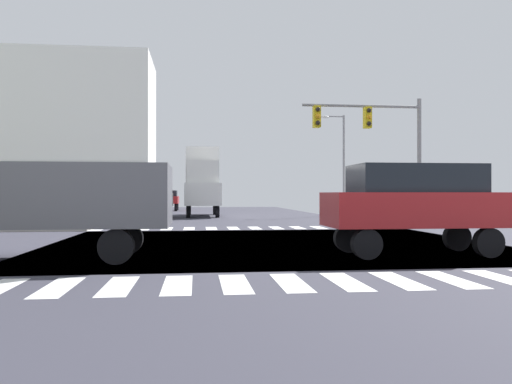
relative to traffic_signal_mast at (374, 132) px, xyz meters
The scene contains 11 objects.
ground 10.43m from the traffic_signal_mast, 129.09° to the right, with size 90.00×90.00×0.05m.
sidewalk_corner_ne 9.59m from the traffic_signal_mast, 33.64° to the left, with size 12.00×12.00×0.14m.
crosswalk_near 16.47m from the traffic_signal_mast, 112.93° to the right, with size 13.50×2.00×0.01m.
crosswalk_far 7.64m from the traffic_signal_mast, behind, with size 13.50×2.00×0.01m.
traffic_signal_mast is the anchor object (origin of this frame).
street_lamp 13.53m from the traffic_signal_mast, 80.80° to the left, with size 1.78×0.32×7.35m.
suv_nearside_1 11.55m from the traffic_signal_mast, 104.05° to the right, with size 4.60×1.96×2.34m.
box_truck_crossing_1 15.70m from the traffic_signal_mast, 120.58° to the left, with size 2.40×7.20×4.85m.
suv_queued_2 15.34m from the traffic_signal_mast, 136.66° to the left, with size 1.96×4.60×2.34m.
sedan_trailing_2 27.86m from the traffic_signal_mast, 113.27° to the left, with size 1.80×4.30×1.88m.
box_truck_middle_2 16.53m from the traffic_signal_mast, 138.89° to the right, with size 7.20×2.40×4.85m.
Camera 1 is at (-2.43, -16.39, 1.59)m, focal length 36.34 mm.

